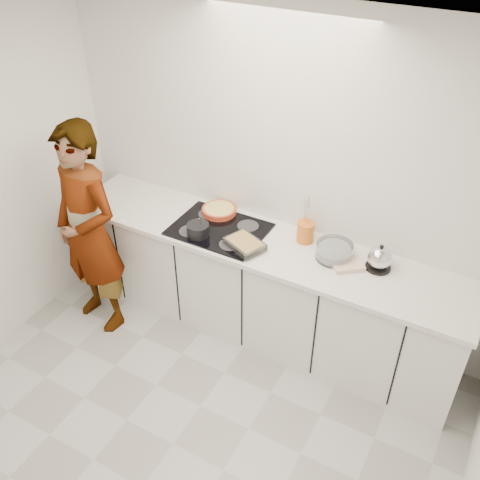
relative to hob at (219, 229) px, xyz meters
The scene contains 14 objects.
floor 1.60m from the hob, 74.48° to the right, with size 3.60×3.20×0.00m, color #BBBBBB.
ceiling 2.13m from the hob, 74.48° to the right, with size 3.60×3.20×0.00m, color white.
wall_back 0.62m from the hob, 44.17° to the left, with size 3.60×0.00×2.60m, color white.
base_cabinets 0.60m from the hob, ahead, with size 3.20×0.58×0.87m, color white.
countertop 0.35m from the hob, ahead, with size 3.24×0.64×0.04m, color white.
hob is the anchor object (origin of this frame).
tart_dish 0.23m from the hob, 120.63° to the left, with size 0.30×0.30×0.05m.
saucepan 0.19m from the hob, 122.49° to the right, with size 0.20×0.20×0.16m.
baking_dish 0.32m from the hob, 22.23° to the right, with size 0.34×0.30×0.05m.
mixing_bowl 0.92m from the hob, ahead, with size 0.31×0.31×0.12m.
tea_towel 1.03m from the hob, ahead, with size 0.21×0.16×0.04m, color white.
kettle 1.24m from the hob, ahead, with size 0.23×0.23×0.20m.
utensil_crock 0.67m from the hob, 16.40° to the left, with size 0.13×0.13×0.16m, color orange.
cook 1.02m from the hob, 150.27° to the right, with size 0.66×0.43×1.80m, color white.
Camera 1 is at (1.44, -1.66, 3.29)m, focal length 40.00 mm.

